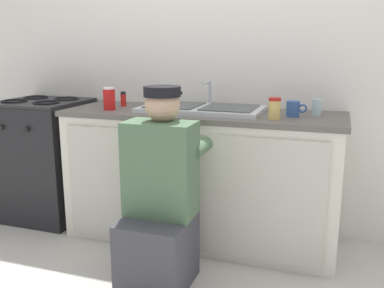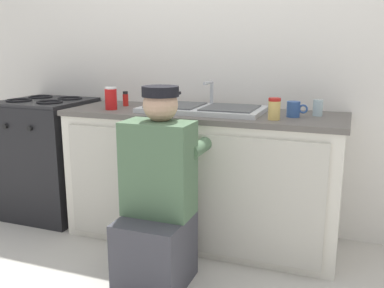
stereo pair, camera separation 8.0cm
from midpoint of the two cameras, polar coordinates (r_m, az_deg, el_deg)
name	(u,v)px [view 2 (the right image)]	position (r m, az deg, el deg)	size (l,w,h in m)	color
ground_plane	(187,255)	(2.84, 0.10, -14.58)	(12.00, 12.00, 0.00)	beige
back_wall	(219,55)	(3.14, 4.35, 11.78)	(6.00, 0.10, 2.50)	silver
counter_cabinet	(202,179)	(2.93, 2.10, -4.65)	(1.81, 0.62, 0.85)	silver
countertop	(203,114)	(2.83, 2.23, 4.01)	(1.85, 0.62, 0.03)	#5B5651
sink_double_basin	(203,109)	(2.83, 2.25, 4.75)	(0.80, 0.44, 0.19)	silver
stove_range	(49,157)	(3.53, -17.88, -1.72)	(0.62, 0.62, 0.92)	black
plumber_person	(158,204)	(2.38, -3.65, -8.05)	(0.42, 0.61, 1.10)	#3F3F47
spice_bottle_red	(126,99)	(3.12, -8.13, 5.98)	(0.04, 0.04, 0.10)	red
water_glass	(318,108)	(2.77, 17.23, 4.63)	(0.06, 0.06, 0.10)	#ADC6CC
soda_cup_red	(111,98)	(2.95, -10.00, 6.00)	(0.08, 0.08, 0.15)	red
coffee_mug	(294,109)	(2.68, 14.27, 4.51)	(0.13, 0.08, 0.09)	#335699
condiment_jar	(274,109)	(2.55, 11.80, 4.61)	(0.07, 0.07, 0.13)	#DBB760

